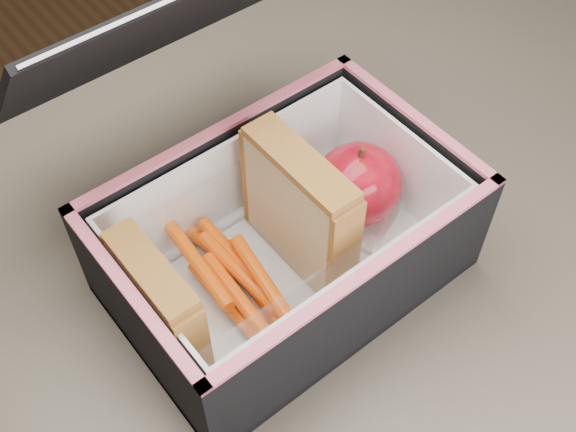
# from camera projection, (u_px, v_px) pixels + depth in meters

# --- Properties ---
(kitchen_table) EXTENTS (1.20, 0.80, 0.75)m
(kitchen_table) POSITION_uv_depth(u_px,v_px,m) (341.00, 350.00, 0.67)
(kitchen_table) COLOR brown
(kitchen_table) RESTS_ON ground
(lunch_bag) EXTENTS (0.28, 0.30, 0.24)m
(lunch_bag) POSITION_uv_depth(u_px,v_px,m) (282.00, 230.00, 0.57)
(lunch_bag) COLOR black
(lunch_bag) RESTS_ON kitchen_table
(plastic_tub) EXTENTS (0.17, 0.12, 0.07)m
(plastic_tub) POSITION_uv_depth(u_px,v_px,m) (233.00, 270.00, 0.56)
(plastic_tub) COLOR white
(plastic_tub) RESTS_ON lunch_bag
(sandwich_left) EXTENTS (0.02, 0.09, 0.10)m
(sandwich_left) POSITION_uv_depth(u_px,v_px,m) (159.00, 304.00, 0.52)
(sandwich_left) COLOR #DAC384
(sandwich_left) RESTS_ON plastic_tub
(sandwich_right) EXTENTS (0.03, 0.11, 0.12)m
(sandwich_right) POSITION_uv_depth(u_px,v_px,m) (299.00, 209.00, 0.57)
(sandwich_right) COLOR #DAC384
(sandwich_right) RESTS_ON plastic_tub
(carrot_sticks) EXTENTS (0.05, 0.15, 0.03)m
(carrot_sticks) POSITION_uv_depth(u_px,v_px,m) (234.00, 277.00, 0.58)
(carrot_sticks) COLOR #E93A00
(carrot_sticks) RESTS_ON plastic_tub
(paper_napkin) EXTENTS (0.09, 0.09, 0.01)m
(paper_napkin) POSITION_uv_depth(u_px,v_px,m) (355.00, 212.00, 0.64)
(paper_napkin) COLOR white
(paper_napkin) RESTS_ON lunch_bag
(red_apple) EXTENTS (0.08, 0.08, 0.08)m
(red_apple) POSITION_uv_depth(u_px,v_px,m) (358.00, 184.00, 0.61)
(red_apple) COLOR maroon
(red_apple) RESTS_ON paper_napkin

